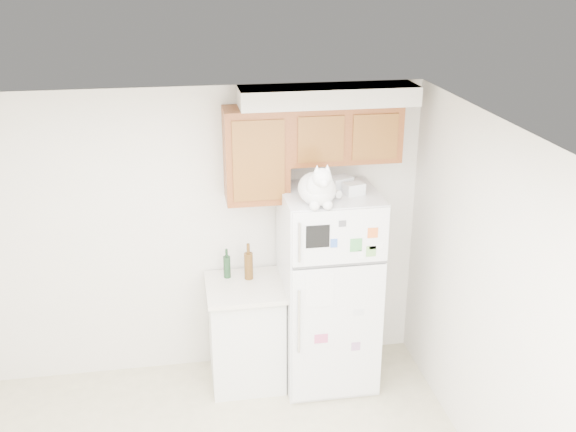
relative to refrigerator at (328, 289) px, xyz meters
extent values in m
cube|color=silver|center=(-1.06, 0.39, 0.40)|extent=(3.80, 0.04, 2.50)
cube|color=silver|center=(0.84, -1.61, 0.40)|extent=(0.04, 4.00, 2.50)
cube|color=white|center=(-1.06, -1.61, 1.65)|extent=(3.80, 4.00, 0.04)
cube|color=brown|center=(0.14, 0.22, 1.27)|extent=(0.90, 0.33, 0.45)
cube|color=brown|center=(-0.56, 0.22, 1.12)|extent=(0.50, 0.33, 0.75)
cube|color=silver|center=(0.02, 0.23, 1.57)|extent=(1.40, 0.37, 0.15)
cube|color=white|center=(0.00, 0.01, 0.00)|extent=(0.76, 0.72, 1.70)
cube|color=white|center=(0.00, -0.36, 0.62)|extent=(0.74, 0.03, 0.44)
cube|color=white|center=(0.00, -0.36, -0.22)|extent=(0.74, 0.03, 1.19)
cube|color=#59595B|center=(0.00, -0.36, 0.40)|extent=(0.74, 0.03, 0.02)
cylinder|color=silver|center=(-0.32, -0.39, 0.62)|extent=(0.02, 0.02, 0.32)
cylinder|color=silver|center=(-0.32, -0.39, -0.05)|extent=(0.02, 0.02, 0.55)
cube|color=black|center=(-0.18, -0.38, 0.65)|extent=(0.18, 0.00, 0.18)
cube|color=white|center=(-0.16, -0.38, 0.20)|extent=(0.22, 0.00, 0.28)
cube|color=#44974C|center=(0.12, -0.38, 0.56)|extent=(0.09, 0.00, 0.11)
cube|color=orange|center=(0.24, -0.38, 0.65)|extent=(0.08, 0.00, 0.08)
cube|color=#4F4E53|center=(0.01, -0.38, 0.74)|extent=(0.06, 0.00, 0.05)
cube|color=white|center=(0.27, -0.38, 0.54)|extent=(0.10, 0.00, 0.05)
cube|color=blue|center=(-0.06, -0.38, 0.59)|extent=(0.05, 0.00, 0.07)
cube|color=#CF5284|center=(-0.14, -0.38, -0.23)|extent=(0.11, 0.00, 0.08)
cube|color=silver|center=(0.16, -0.38, -0.02)|extent=(0.09, 0.00, 0.05)
cube|color=#6EA854|center=(0.24, -0.38, 0.50)|extent=(0.08, 0.00, 0.09)
cube|color=#A275A4|center=(0.15, -0.38, -0.33)|extent=(0.07, 0.00, 0.08)
cube|color=white|center=(0.16, -0.38, 0.48)|extent=(0.05, 0.00, 0.07)
cube|color=white|center=(-0.69, 0.07, -0.41)|extent=(0.60, 0.60, 0.88)
cube|color=white|center=(-0.69, 0.05, 0.05)|extent=(0.64, 0.64, 0.04)
ellipsoid|color=white|center=(-0.15, -0.20, 0.96)|extent=(0.28, 0.38, 0.24)
ellipsoid|color=white|center=(-0.15, -0.31, 1.02)|extent=(0.21, 0.17, 0.23)
sphere|color=white|center=(-0.15, -0.37, 1.10)|extent=(0.14, 0.14, 0.14)
cone|color=white|center=(-0.19, -0.37, 1.18)|extent=(0.05, 0.05, 0.05)
cone|color=white|center=(-0.12, -0.37, 1.18)|extent=(0.05, 0.05, 0.05)
cone|color=#D88C8C|center=(-0.19, -0.38, 1.17)|extent=(0.03, 0.03, 0.03)
cone|color=#D88C8C|center=(-0.12, -0.38, 1.17)|extent=(0.03, 0.03, 0.03)
sphere|color=white|center=(-0.15, -0.43, 1.08)|extent=(0.06, 0.06, 0.06)
sphere|color=white|center=(-0.20, -0.36, 0.89)|extent=(0.08, 0.08, 0.08)
sphere|color=white|center=(-0.11, -0.36, 0.89)|extent=(0.08, 0.08, 0.08)
cylinder|color=white|center=(-0.04, -0.07, 0.89)|extent=(0.17, 0.24, 0.08)
cube|color=white|center=(0.10, 0.09, 0.90)|extent=(0.22, 0.19, 0.10)
cube|color=white|center=(0.17, -0.05, 0.89)|extent=(0.17, 0.14, 0.09)
camera|label=1|loc=(-1.16, -4.86, 2.61)|focal=42.00mm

